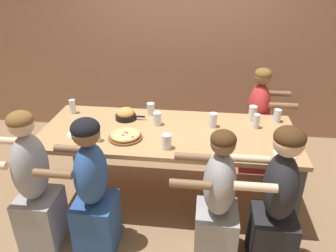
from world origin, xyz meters
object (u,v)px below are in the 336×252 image
object	(u,v)px
drinking_glass_b	(256,122)
drinking_glass_e	(151,109)
diner_near_left	(35,187)
drinking_glass_h	(97,136)
drinking_glass_g	(225,145)
drinking_glass_c	(253,113)
drinking_glass_i	(167,142)
pizza_board_main	(125,136)
diner_far_right	(257,125)
drinking_glass_a	(73,106)
drinking_glass_d	(277,116)
diner_near_midright	(217,205)
empty_plate_a	(79,134)
drinking_glass_j	(157,119)
diner_near_right	(276,205)
empty_plate_b	(285,154)
diner_near_midleft	(93,192)
drinking_glass_f	(213,121)
skillet_bowl	(126,114)

from	to	relation	value
drinking_glass_b	drinking_glass_e	bearing A→B (deg)	169.94
diner_near_left	drinking_glass_b	bearing A→B (deg)	-64.65
drinking_glass_h	diner_near_left	bearing A→B (deg)	-133.12
drinking_glass_g	drinking_glass_c	bearing A→B (deg)	65.75
drinking_glass_c	drinking_glass_e	distance (m)	1.01
drinking_glass_c	drinking_glass_i	xyz separation A→B (m)	(-0.76, -0.64, -0.01)
pizza_board_main	diner_far_right	world-z (taller)	diner_far_right
drinking_glass_h	diner_far_right	xyz separation A→B (m)	(1.49, 0.95, -0.28)
drinking_glass_b	drinking_glass_i	distance (m)	0.91
drinking_glass_a	drinking_glass_d	xyz separation A→B (m)	(2.03, 0.04, -0.01)
drinking_glass_i	diner_near_midright	distance (m)	0.65
empty_plate_a	diner_far_right	bearing A→B (deg)	26.70
drinking_glass_i	drinking_glass_j	distance (m)	0.45
diner_near_midright	diner_near_left	xyz separation A→B (m)	(-1.44, 0.00, 0.04)
diner_near_right	diner_near_left	world-z (taller)	diner_near_left
empty_plate_b	drinking_glass_b	world-z (taller)	drinking_glass_b
drinking_glass_c	diner_near_left	size ratio (longest dim) A/B	0.12
drinking_glass_h	diner_far_right	bearing A→B (deg)	32.40
diner_near_left	drinking_glass_d	bearing A→B (deg)	-63.32
empty_plate_b	diner_near_left	distance (m)	2.02
empty_plate_a	diner_near_midright	size ratio (longest dim) A/B	0.18
drinking_glass_g	drinking_glass_i	world-z (taller)	drinking_glass_i
drinking_glass_i	diner_near_left	world-z (taller)	diner_near_left
drinking_glass_j	diner_near_midleft	bearing A→B (deg)	-115.93
drinking_glass_b	drinking_glass_g	distance (m)	0.56
drinking_glass_i	drinking_glass_j	world-z (taller)	drinking_glass_i
drinking_glass_f	drinking_glass_i	xyz separation A→B (m)	(-0.38, -0.45, 0.00)
empty_plate_a	empty_plate_b	bearing A→B (deg)	-4.33
diner_near_left	diner_near_midleft	world-z (taller)	diner_near_left
drinking_glass_d	diner_near_midright	distance (m)	1.20
diner_near_right	drinking_glass_a	bearing A→B (deg)	62.96
drinking_glass_h	diner_near_right	size ratio (longest dim) A/B	0.09
drinking_glass_j	diner_near_left	distance (m)	1.21
pizza_board_main	diner_near_left	xyz separation A→B (m)	(-0.63, -0.50, -0.24)
drinking_glass_e	skillet_bowl	bearing A→B (deg)	-148.47
pizza_board_main	empty_plate_a	world-z (taller)	pizza_board_main
drinking_glass_j	drinking_glass_e	bearing A→B (deg)	114.02
diner_far_right	drinking_glass_b	bearing A→B (deg)	-11.03
empty_plate_b	drinking_glass_a	bearing A→B (deg)	163.84
drinking_glass_c	drinking_glass_f	bearing A→B (deg)	-153.11
drinking_glass_b	pizza_board_main	bearing A→B (deg)	-163.48
drinking_glass_b	drinking_glass_i	size ratio (longest dim) A/B	1.08
drinking_glass_f	drinking_glass_j	world-z (taller)	drinking_glass_f
drinking_glass_i	diner_near_midleft	bearing A→B (deg)	-144.81
drinking_glass_g	diner_near_right	distance (m)	0.60
empty_plate_a	drinking_glass_a	bearing A→B (deg)	116.92
skillet_bowl	drinking_glass_j	bearing A→B (deg)	-14.92
empty_plate_a	diner_near_right	xyz separation A→B (m)	(1.67, -0.52, -0.21)
skillet_bowl	drinking_glass_f	bearing A→B (deg)	-4.62
drinking_glass_i	diner_far_right	world-z (taller)	diner_far_right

